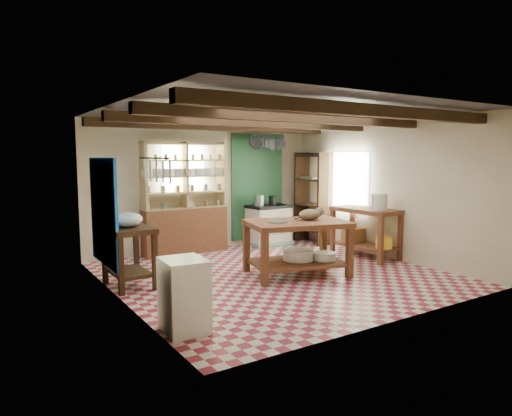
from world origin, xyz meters
TOP-DOWN VIEW (x-y plane):
  - floor at (0.00, 0.00)m, footprint 5.00×5.00m
  - ceiling at (0.00, 0.00)m, footprint 5.00×5.00m
  - wall_back at (0.00, 2.50)m, footprint 5.00×0.04m
  - wall_front at (0.00, -2.50)m, footprint 5.00×0.04m
  - wall_left at (-2.50, 0.00)m, footprint 0.04×5.00m
  - wall_right at (2.50, 0.00)m, footprint 0.04×5.00m
  - ceiling_beams at (0.00, 0.00)m, footprint 5.00×3.80m
  - blue_wall_patch at (-2.47, 0.90)m, footprint 0.04×1.40m
  - green_wall_patch at (1.25, 2.47)m, footprint 1.30×0.04m
  - window_back at (-0.50, 2.48)m, footprint 0.90×0.02m
  - window_right at (2.48, 1.00)m, footprint 0.02×1.30m
  - utensil_rail at (-2.44, -1.20)m, footprint 0.06×0.90m
  - pot_rack at (1.25, 2.05)m, footprint 0.86×0.12m
  - shelving_unit at (-0.55, 2.31)m, footprint 1.70×0.34m
  - tall_rack at (2.28, 1.80)m, footprint 0.40×0.86m
  - work_table at (0.28, -0.22)m, footprint 1.77×1.39m
  - stove at (1.34, 2.15)m, footprint 0.90×0.62m
  - prep_table at (-2.20, 0.60)m, footprint 0.63×0.90m
  - white_cabinet at (-2.22, -1.44)m, footprint 0.48×0.57m
  - right_counter at (2.18, 0.12)m, footprint 0.71×1.34m
  - cat at (0.53, -0.23)m, footprint 0.41×0.32m
  - steel_tray at (-0.07, -0.18)m, footprint 0.36×0.36m
  - basin_large at (0.34, -0.18)m, footprint 0.60×0.60m
  - basin_small at (0.69, -0.42)m, footprint 0.44×0.44m
  - kettle_left at (1.09, 2.14)m, footprint 0.20×0.20m
  - kettle_right at (1.44, 2.15)m, footprint 0.16×0.16m
  - enamel_bowl at (-2.20, 0.60)m, footprint 0.44×0.44m
  - white_bucket at (2.14, -0.23)m, footprint 0.31×0.31m
  - wicker_basket at (2.17, 0.42)m, footprint 0.40×0.32m
  - yellow_tub at (2.20, -0.33)m, footprint 0.31×0.31m

SIDE VIEW (x-z plane):
  - floor at x=0.00m, z-range -0.02..0.00m
  - basin_small at x=0.69m, z-range 0.23..0.36m
  - basin_large at x=0.34m, z-range 0.23..0.41m
  - yellow_tub at x=2.20m, z-range 0.25..0.47m
  - wicker_basket at x=2.17m, z-range 0.25..0.52m
  - white_cabinet at x=-2.22m, z-range 0.00..0.81m
  - stove at x=1.34m, z-range 0.00..0.87m
  - work_table at x=0.28m, z-range 0.00..0.89m
  - prep_table at x=-2.20m, z-range 0.00..0.89m
  - right_counter at x=2.18m, z-range 0.00..0.94m
  - steel_tray at x=-0.07m, z-range 0.89..0.90m
  - kettle_right at x=1.44m, z-range 0.87..1.06m
  - cat at x=0.53m, z-range 0.89..1.06m
  - kettle_left at x=1.09m, z-range 0.87..1.09m
  - enamel_bowl at x=-2.20m, z-range 0.89..1.10m
  - tall_rack at x=2.28m, z-range 0.00..2.00m
  - white_bucket at x=2.14m, z-range 0.94..1.24m
  - blue_wall_patch at x=-2.47m, z-range 0.30..1.90m
  - shelving_unit at x=-0.55m, z-range 0.00..2.20m
  - green_wall_patch at x=1.25m, z-range 0.10..2.40m
  - wall_back at x=0.00m, z-range 0.00..2.60m
  - wall_front at x=0.00m, z-range 0.00..2.60m
  - wall_left at x=-2.50m, z-range 0.00..2.60m
  - wall_right at x=2.50m, z-range 0.00..2.60m
  - window_right at x=2.48m, z-range 0.80..2.00m
  - window_back at x=-0.50m, z-range 1.30..2.10m
  - utensil_rail at x=-2.44m, z-range 1.64..1.92m
  - pot_rack at x=1.25m, z-range 2.00..2.36m
  - ceiling_beams at x=0.00m, z-range 2.40..2.56m
  - ceiling at x=0.00m, z-range 2.59..2.61m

